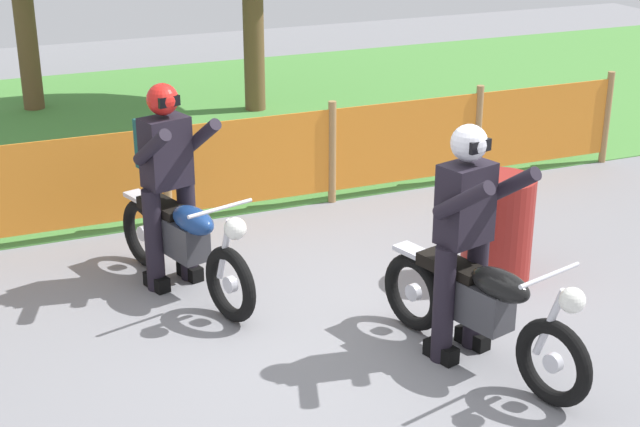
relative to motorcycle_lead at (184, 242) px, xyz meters
The scene contains 8 objects.
ground 1.61m from the motorcycle_lead, 46.56° to the right, with size 24.00×24.00×0.02m, color gray.
grass_verge 5.01m from the motorcycle_lead, 77.67° to the left, with size 24.00×6.86×0.01m, color #4C8C3D.
barrier_fence 1.80m from the motorcycle_lead, 53.62° to the left, with size 8.52×0.08×1.05m.
motorcycle_lead is the anchor object (origin of this frame).
motorcycle_trailing 2.47m from the motorcycle_lead, 50.24° to the right, with size 0.72×1.85×0.90m.
rider_lead 0.56m from the motorcycle_lead, 107.61° to the left, with size 0.66×0.76×1.69m.
rider_trailing 2.35m from the motorcycle_lead, 48.42° to the right, with size 0.65×0.66×1.69m.
oil_drum 2.57m from the motorcycle_lead, 16.38° to the right, with size 0.58×0.58×0.88m, color maroon.
Camera 1 is at (-2.72, -5.66, 3.38)m, focal length 52.82 mm.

